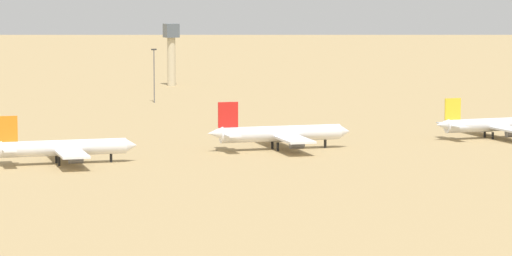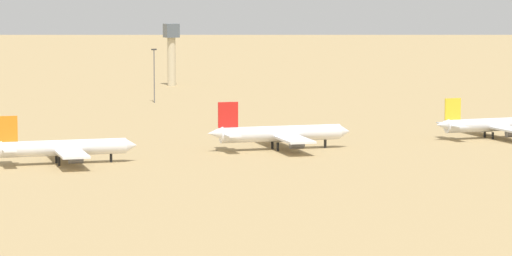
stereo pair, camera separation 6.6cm
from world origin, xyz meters
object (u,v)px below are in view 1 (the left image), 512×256
(parked_jet_yellow_4, at_px, (492,125))
(light_pole_west, at_px, (154,72))
(parked_jet_orange_2, at_px, (62,148))
(control_tower, at_px, (171,48))
(parked_jet_red_3, at_px, (279,134))

(parked_jet_yellow_4, relative_size, light_pole_west, 1.81)
(parked_jet_orange_2, distance_m, light_pole_west, 150.00)
(parked_jet_orange_2, bearing_deg, control_tower, 71.02)
(control_tower, bearing_deg, parked_jet_yellow_4, -84.20)
(parked_jet_red_3, relative_size, parked_jet_yellow_4, 1.10)
(parked_jet_red_3, distance_m, light_pole_west, 130.41)
(parked_jet_yellow_4, relative_size, control_tower, 1.36)
(parked_jet_orange_2, distance_m, parked_jet_red_3, 55.24)
(parked_jet_red_3, xyz_separation_m, parked_jet_yellow_4, (60.49, -0.14, -0.37))
(parked_jet_red_3, bearing_deg, parked_jet_orange_2, -168.47)
(parked_jet_orange_2, bearing_deg, parked_jet_red_3, 11.25)
(parked_jet_red_3, distance_m, parked_jet_yellow_4, 60.49)
(parked_jet_yellow_4, height_order, control_tower, control_tower)
(parked_jet_orange_2, bearing_deg, light_pole_west, 70.19)
(parked_jet_red_3, height_order, light_pole_west, light_pole_west)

